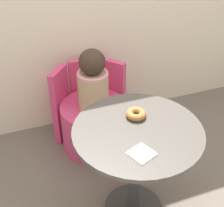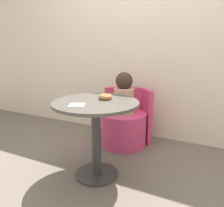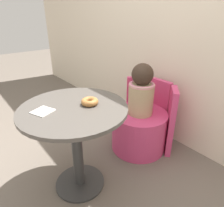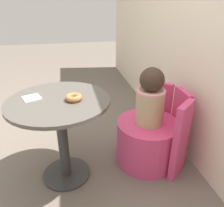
{
  "view_description": "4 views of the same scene",
  "coord_description": "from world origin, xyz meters",
  "px_view_note": "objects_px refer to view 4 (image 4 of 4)",
  "views": [
    {
      "loc": [
        -0.65,
        -1.16,
        1.75
      ],
      "look_at": [
        -0.07,
        0.41,
        0.59
      ],
      "focal_mm": 50.0,
      "sensor_mm": 36.0,
      "label": 1
    },
    {
      "loc": [
        0.82,
        -1.49,
        1.1
      ],
      "look_at": [
        -0.06,
        0.31,
        0.59
      ],
      "focal_mm": 35.0,
      "sensor_mm": 36.0,
      "label": 2
    },
    {
      "loc": [
        1.0,
        -0.53,
        1.25
      ],
      "look_at": [
        -0.14,
        0.4,
        0.56
      ],
      "focal_mm": 32.0,
      "sensor_mm": 36.0,
      "label": 3
    },
    {
      "loc": [
        1.35,
        0.1,
        1.31
      ],
      "look_at": [
        -0.16,
        0.42,
        0.56
      ],
      "focal_mm": 35.0,
      "sensor_mm": 36.0,
      "label": 4
    }
  ],
  "objects_px": {
    "round_table": "(61,120)",
    "tub_chair": "(147,141)",
    "donut": "(74,97)",
    "child_figure": "(150,98)"
  },
  "relations": [
    {
      "from": "tub_chair",
      "to": "donut",
      "type": "bearing_deg",
      "value": -82.55
    },
    {
      "from": "child_figure",
      "to": "round_table",
      "type": "bearing_deg",
      "value": -86.52
    },
    {
      "from": "tub_chair",
      "to": "donut",
      "type": "xyz_separation_m",
      "value": [
        0.08,
        -0.59,
        0.51
      ]
    },
    {
      "from": "donut",
      "to": "child_figure",
      "type": "bearing_deg",
      "value": 97.45
    },
    {
      "from": "tub_chair",
      "to": "donut",
      "type": "distance_m",
      "value": 0.78
    },
    {
      "from": "child_figure",
      "to": "donut",
      "type": "distance_m",
      "value": 0.6
    },
    {
      "from": "donut",
      "to": "tub_chair",
      "type": "bearing_deg",
      "value": 97.45
    },
    {
      "from": "tub_chair",
      "to": "donut",
      "type": "relative_size",
      "value": 4.5
    },
    {
      "from": "round_table",
      "to": "tub_chair",
      "type": "xyz_separation_m",
      "value": [
        -0.04,
        0.7,
        -0.32
      ]
    },
    {
      "from": "tub_chair",
      "to": "child_figure",
      "type": "bearing_deg",
      "value": 180.0
    }
  ]
}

